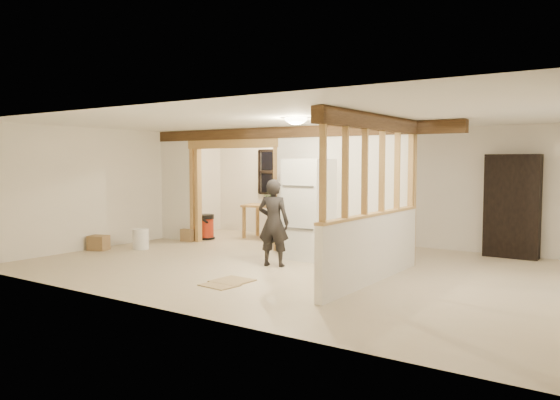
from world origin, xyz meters
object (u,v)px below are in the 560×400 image
Objects in this scene: woman at (273,223)px; shop_vac at (205,227)px; bookshelf at (512,206)px; work_table at (271,222)px; refrigerator at (309,209)px.

shop_vac is at bearing -44.76° from woman.
bookshelf is at bearing 12.69° from shop_vac.
woman is 3.69m from shop_vac.
woman is at bearing -65.83° from work_table.
refrigerator is 1.23× the size of woman.
work_table is 0.65× the size of bookshelf.
work_table is at bearing -174.20° from bookshelf.
work_table is 2.16× the size of shop_vac.
refrigerator is at bearing -13.71° from shop_vac.
shop_vac is at bearing 166.29° from refrigerator.
shop_vac is at bearing -155.13° from work_table.
work_table is 1.53m from shop_vac.
refrigerator reaches higher than woman.
shop_vac is (-3.31, 0.81, -0.63)m from refrigerator.
woman is 2.56× the size of shop_vac.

